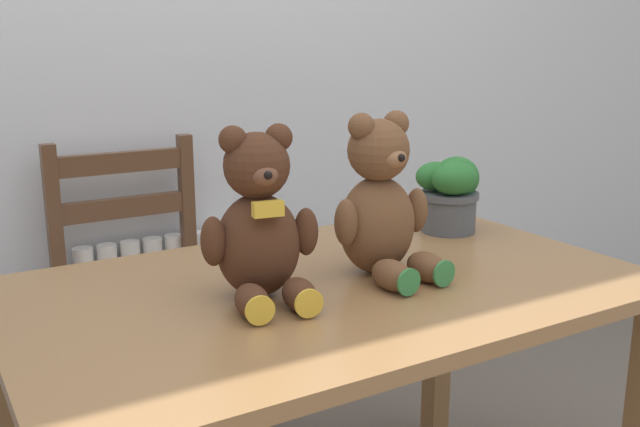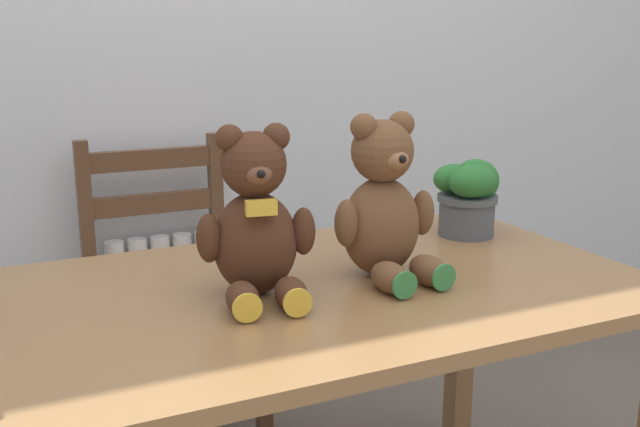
{
  "view_description": "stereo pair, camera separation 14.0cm",
  "coord_description": "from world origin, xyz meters",
  "px_view_note": "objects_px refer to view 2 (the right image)",
  "views": [
    {
      "loc": [
        -0.72,
        -0.78,
        1.18
      ],
      "look_at": [
        -0.02,
        0.39,
        0.85
      ],
      "focal_mm": 40.0,
      "sensor_mm": 36.0,
      "label": 1
    },
    {
      "loc": [
        -0.6,
        -0.84,
        1.18
      ],
      "look_at": [
        -0.02,
        0.39,
        0.85
      ],
      "focal_mm": 40.0,
      "sensor_mm": 36.0,
      "label": 2
    }
  ],
  "objects_px": {
    "wooden_chair_behind": "(169,294)",
    "teddy_bear_right": "(384,208)",
    "teddy_bear_left": "(256,224)",
    "potted_plant": "(469,194)"
  },
  "relations": [
    {
      "from": "teddy_bear_left",
      "to": "potted_plant",
      "type": "height_order",
      "value": "teddy_bear_left"
    },
    {
      "from": "wooden_chair_behind",
      "to": "teddy_bear_left",
      "type": "xyz_separation_m",
      "value": [
        0.0,
        -0.77,
        0.4
      ]
    },
    {
      "from": "potted_plant",
      "to": "wooden_chair_behind",
      "type": "bearing_deg",
      "value": 136.89
    },
    {
      "from": "wooden_chair_behind",
      "to": "teddy_bear_right",
      "type": "xyz_separation_m",
      "value": [
        0.28,
        -0.77,
        0.4
      ]
    },
    {
      "from": "wooden_chair_behind",
      "to": "teddy_bear_left",
      "type": "relative_size",
      "value": 2.73
    },
    {
      "from": "wooden_chair_behind",
      "to": "teddy_bear_right",
      "type": "bearing_deg",
      "value": 109.98
    },
    {
      "from": "wooden_chair_behind",
      "to": "potted_plant",
      "type": "bearing_deg",
      "value": 136.89
    },
    {
      "from": "wooden_chair_behind",
      "to": "teddy_bear_right",
      "type": "distance_m",
      "value": 0.91
    },
    {
      "from": "teddy_bear_left",
      "to": "potted_plant",
      "type": "distance_m",
      "value": 0.65
    },
    {
      "from": "teddy_bear_left",
      "to": "potted_plant",
      "type": "relative_size",
      "value": 1.72
    }
  ]
}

